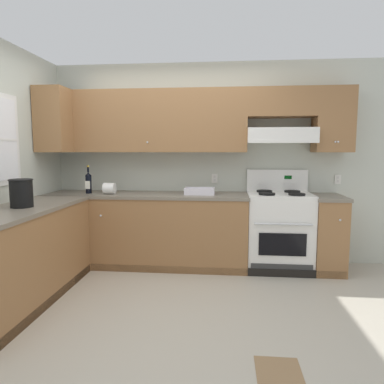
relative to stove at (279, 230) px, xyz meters
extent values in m
plane|color=#B2AA99|center=(-1.32, -1.25, -0.48)|extent=(7.04, 7.04, 0.00)
cube|color=olive|center=(-0.29, -2.06, -0.48)|extent=(0.30, 0.30, 0.01)
cube|color=beige|center=(-0.86, 0.37, 0.80)|extent=(4.68, 0.12, 2.55)
cube|color=olive|center=(-1.60, 0.13, 1.32)|extent=(2.40, 0.34, 0.76)
cube|color=olive|center=(0.62, 0.13, 1.32)|extent=(0.43, 0.34, 0.76)
cube|color=olive|center=(0.00, 0.13, 1.53)|extent=(0.80, 0.34, 0.34)
cube|color=white|center=(0.00, 0.09, 1.14)|extent=(0.80, 0.46, 0.17)
cube|color=white|center=(0.00, -0.13, 1.07)|extent=(0.80, 0.03, 0.04)
sphere|color=silver|center=(-1.60, -0.05, 1.06)|extent=(0.02, 0.02, 0.02)
sphere|color=silver|center=(0.60, -0.05, 1.06)|extent=(0.02, 0.02, 0.02)
sphere|color=silver|center=(0.63, -0.05, 1.06)|extent=(0.02, 0.02, 0.02)
cube|color=silver|center=(-0.79, 0.29, 0.60)|extent=(0.08, 0.01, 0.12)
cube|color=silver|center=(-0.79, 0.29, 0.62)|extent=(0.03, 0.00, 0.03)
cube|color=silver|center=(-0.79, 0.29, 0.58)|extent=(0.03, 0.00, 0.03)
cube|color=silver|center=(0.75, 0.29, 0.60)|extent=(0.08, 0.01, 0.12)
cube|color=silver|center=(0.75, 0.29, 0.62)|extent=(0.03, 0.00, 0.03)
cube|color=silver|center=(0.75, 0.29, 0.58)|extent=(0.03, 0.00, 0.03)
cube|color=olive|center=(-2.70, -0.05, 1.32)|extent=(0.34, 0.64, 0.76)
cube|color=olive|center=(-1.62, -0.01, -0.04)|extent=(2.46, 0.61, 0.87)
cube|color=#756B5B|center=(-1.62, -0.01, 0.41)|extent=(2.49, 0.63, 0.04)
cube|color=olive|center=(0.56, -0.01, -0.04)|extent=(0.35, 0.61, 0.87)
cube|color=#756B5B|center=(0.56, -0.01, 0.41)|extent=(0.37, 0.63, 0.04)
cube|color=black|center=(-1.06, -0.28, -0.43)|extent=(3.54, 0.06, 0.09)
sphere|color=silver|center=(-2.11, -0.33, 0.20)|extent=(0.03, 0.03, 0.03)
sphere|color=silver|center=(0.61, -0.33, 0.20)|extent=(0.03, 0.03, 0.03)
cube|color=olive|center=(-2.56, -1.26, -0.04)|extent=(0.61, 1.89, 0.87)
cube|color=#756B5B|center=(-2.56, -1.26, 0.41)|extent=(0.63, 1.91, 0.04)
cube|color=black|center=(-2.29, -1.26, -0.43)|extent=(0.06, 1.85, 0.09)
cube|color=white|center=(0.00, 0.00, -0.02)|extent=(0.76, 0.58, 0.91)
cube|color=black|center=(0.00, -0.30, -0.10)|extent=(0.53, 0.01, 0.26)
cylinder|color=silver|center=(0.00, -0.32, 0.14)|extent=(0.65, 0.02, 0.02)
cube|color=#333333|center=(0.00, -0.30, -0.38)|extent=(0.70, 0.01, 0.11)
cube|color=white|center=(0.00, 0.00, 0.44)|extent=(0.76, 0.58, 0.02)
cube|color=white|center=(0.00, 0.27, 0.58)|extent=(0.76, 0.04, 0.29)
cube|color=#053F0C|center=(0.13, 0.25, 0.63)|extent=(0.09, 0.01, 0.04)
cylinder|color=black|center=(-0.17, -0.14, 0.46)|extent=(0.19, 0.19, 0.02)
cylinder|color=black|center=(-0.17, -0.14, 0.45)|extent=(0.07, 0.07, 0.01)
cylinder|color=black|center=(0.17, -0.14, 0.46)|extent=(0.19, 0.19, 0.02)
cylinder|color=black|center=(0.17, -0.14, 0.45)|extent=(0.07, 0.07, 0.01)
cylinder|color=black|center=(-0.17, 0.14, 0.46)|extent=(0.19, 0.19, 0.02)
cylinder|color=black|center=(-0.17, 0.14, 0.45)|extent=(0.07, 0.07, 0.01)
cylinder|color=black|center=(0.17, 0.14, 0.46)|extent=(0.19, 0.19, 0.02)
cylinder|color=black|center=(0.17, 0.14, 0.45)|extent=(0.07, 0.07, 0.01)
cylinder|color=white|center=(-0.21, 0.25, 0.55)|extent=(0.04, 0.02, 0.04)
cylinder|color=white|center=(-0.07, 0.25, 0.55)|extent=(0.04, 0.02, 0.04)
cylinder|color=white|center=(0.07, 0.25, 0.55)|extent=(0.04, 0.02, 0.04)
cylinder|color=white|center=(0.21, 0.25, 0.55)|extent=(0.04, 0.02, 0.04)
cylinder|color=black|center=(-2.35, -0.06, 0.54)|extent=(0.07, 0.07, 0.22)
cone|color=black|center=(-2.35, -0.06, 0.67)|extent=(0.07, 0.07, 0.04)
cylinder|color=black|center=(-2.35, -0.06, 0.74)|extent=(0.03, 0.03, 0.09)
cylinder|color=gold|center=(-2.35, -0.06, 0.77)|extent=(0.03, 0.03, 0.02)
cube|color=silver|center=(-2.35, -0.10, 0.54)|extent=(0.07, 0.00, 0.10)
cube|color=silver|center=(-0.96, -0.03, 0.44)|extent=(0.29, 0.17, 0.02)
cube|color=silver|center=(-0.96, -0.13, 0.47)|extent=(0.36, 0.01, 0.08)
cube|color=silver|center=(-0.96, 0.07, 0.47)|extent=(0.36, 0.01, 0.08)
cube|color=silver|center=(-1.14, -0.03, 0.47)|extent=(0.01, 0.19, 0.08)
cube|color=silver|center=(-0.79, -0.03, 0.47)|extent=(0.01, 0.19, 0.08)
cylinder|color=black|center=(-2.56, -1.16, 0.56)|extent=(0.20, 0.20, 0.26)
torus|color=black|center=(-2.56, -1.16, 0.69)|extent=(0.22, 0.22, 0.01)
cylinder|color=white|center=(-2.07, -0.10, 0.50)|extent=(0.14, 0.14, 0.14)
cylinder|color=#9E7A51|center=(-2.14, -0.10, 0.50)|extent=(0.01, 0.04, 0.04)
camera|label=1|loc=(-0.65, -4.26, 0.97)|focal=32.85mm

